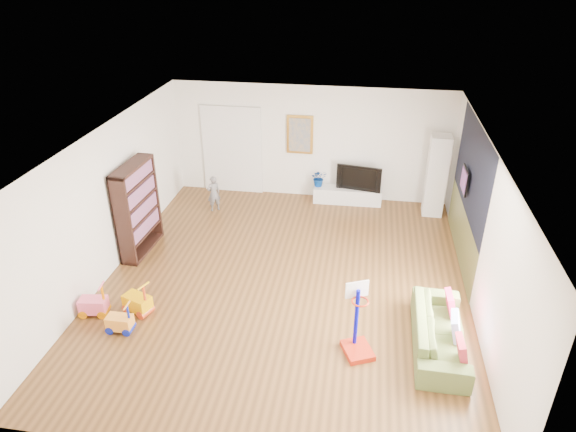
% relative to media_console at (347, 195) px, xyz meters
% --- Properties ---
extents(floor, '(6.50, 7.50, 0.00)m').
position_rel_media_console_xyz_m(floor, '(-0.94, -3.48, -0.19)').
color(floor, brown).
rests_on(floor, ground).
extents(ceiling, '(6.50, 7.50, 0.00)m').
position_rel_media_console_xyz_m(ceiling, '(-0.94, -3.48, 2.51)').
color(ceiling, white).
rests_on(ceiling, ground).
extents(wall_back, '(6.50, 0.00, 2.70)m').
position_rel_media_console_xyz_m(wall_back, '(-0.94, 0.27, 1.16)').
color(wall_back, white).
rests_on(wall_back, ground).
extents(wall_front, '(6.50, 0.00, 2.70)m').
position_rel_media_console_xyz_m(wall_front, '(-0.94, -7.23, 1.16)').
color(wall_front, silver).
rests_on(wall_front, ground).
extents(wall_left, '(0.00, 7.50, 2.70)m').
position_rel_media_console_xyz_m(wall_left, '(-4.19, -3.48, 1.16)').
color(wall_left, silver).
rests_on(wall_left, ground).
extents(wall_right, '(0.00, 7.50, 2.70)m').
position_rel_media_console_xyz_m(wall_right, '(2.31, -3.48, 1.16)').
color(wall_right, silver).
rests_on(wall_right, ground).
extents(navy_accent, '(0.01, 3.20, 1.70)m').
position_rel_media_console_xyz_m(navy_accent, '(2.30, -2.08, 1.66)').
color(navy_accent, black).
rests_on(navy_accent, wall_right).
extents(olive_wainscot, '(0.01, 3.20, 1.00)m').
position_rel_media_console_xyz_m(olive_wainscot, '(2.30, -2.08, 0.31)').
color(olive_wainscot, brown).
rests_on(olive_wainscot, wall_right).
extents(doorway, '(1.45, 0.06, 2.10)m').
position_rel_media_console_xyz_m(doorway, '(-2.84, 0.23, 0.86)').
color(doorway, white).
rests_on(doorway, ground).
extents(painting_back, '(0.62, 0.06, 0.92)m').
position_rel_media_console_xyz_m(painting_back, '(-1.19, 0.23, 1.36)').
color(painting_back, gold).
rests_on(painting_back, wall_back).
extents(artwork_right, '(0.04, 0.56, 0.46)m').
position_rel_media_console_xyz_m(artwork_right, '(2.23, -1.88, 1.36)').
color(artwork_right, '#7F3F8C').
rests_on(artwork_right, wall_right).
extents(media_console, '(1.61, 0.43, 0.37)m').
position_rel_media_console_xyz_m(media_console, '(0.00, 0.00, 0.00)').
color(media_console, silver).
rests_on(media_console, ground).
extents(tall_cabinet, '(0.45, 0.45, 1.86)m').
position_rel_media_console_xyz_m(tall_cabinet, '(1.95, -0.26, 0.74)').
color(tall_cabinet, white).
rests_on(tall_cabinet, ground).
extents(bookshelf, '(0.38, 1.27, 1.84)m').
position_rel_media_console_xyz_m(bookshelf, '(-3.95, -2.81, 0.73)').
color(bookshelf, black).
rests_on(bookshelf, ground).
extents(sofa, '(0.79, 1.95, 0.57)m').
position_rel_media_console_xyz_m(sofa, '(1.66, -4.80, 0.10)').
color(sofa, '#5A6D34').
rests_on(sofa, ground).
extents(basketball_hoop, '(0.57, 0.62, 1.18)m').
position_rel_media_console_xyz_m(basketball_hoop, '(0.45, -5.14, 0.40)').
color(basketball_hoop, '#AD220E').
rests_on(basketball_hoop, ground).
extents(ride_on_yellow, '(0.53, 0.43, 0.61)m').
position_rel_media_console_xyz_m(ride_on_yellow, '(-3.21, -4.74, 0.12)').
color(ride_on_yellow, '#EBA600').
rests_on(ride_on_yellow, ground).
extents(ride_on_orange, '(0.40, 0.25, 0.53)m').
position_rel_media_console_xyz_m(ride_on_orange, '(-3.29, -5.23, 0.08)').
color(ride_on_orange, orange).
rests_on(ride_on_orange, ground).
extents(ride_on_pink, '(0.47, 0.33, 0.59)m').
position_rel_media_console_xyz_m(ride_on_pink, '(-3.90, -4.91, 0.11)').
color(ride_on_pink, '#FC5F87').
rests_on(ride_on_pink, ground).
extents(child, '(0.37, 0.35, 0.85)m').
position_rel_media_console_xyz_m(child, '(-3.01, -0.90, 0.24)').
color(child, slate).
rests_on(child, ground).
extents(tv, '(1.05, 0.31, 0.60)m').
position_rel_media_console_xyz_m(tv, '(0.26, 0.02, 0.49)').
color(tv, black).
rests_on(tv, media_console).
extents(vase_plant, '(0.43, 0.39, 0.41)m').
position_rel_media_console_xyz_m(vase_plant, '(-0.69, 0.01, 0.39)').
color(vase_plant, navy).
rests_on(vase_plant, media_console).
extents(pillow_left, '(0.11, 0.37, 0.37)m').
position_rel_media_console_xyz_m(pillow_left, '(1.89, -5.36, 0.26)').
color(pillow_left, '#B52B3B').
rests_on(pillow_left, sofa).
extents(pillow_center, '(0.15, 0.40, 0.39)m').
position_rel_media_console_xyz_m(pillow_center, '(1.87, -4.84, 0.26)').
color(pillow_center, silver).
rests_on(pillow_center, sofa).
extents(pillow_right, '(0.11, 0.37, 0.37)m').
position_rel_media_console_xyz_m(pillow_right, '(1.86, -4.28, 0.26)').
color(pillow_right, '#D21C50').
rests_on(pillow_right, sofa).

